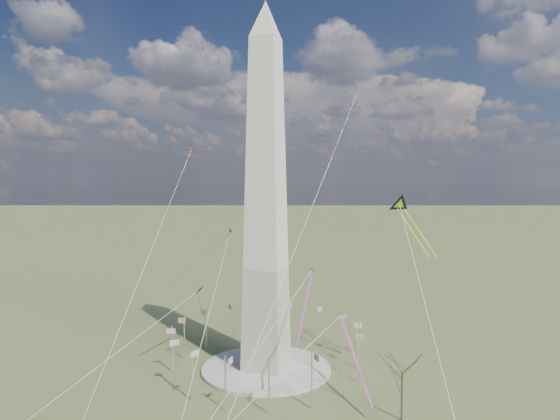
% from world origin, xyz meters
% --- Properties ---
extents(ground, '(2000.00, 2000.00, 0.00)m').
position_xyz_m(ground, '(0.00, 0.00, 0.00)').
color(ground, '#4C592C').
rests_on(ground, ground).
extents(plaza, '(36.00, 36.00, 0.80)m').
position_xyz_m(plaza, '(0.00, 0.00, 0.40)').
color(plaza, beige).
rests_on(plaza, ground).
extents(washington_monument, '(15.56, 15.56, 100.00)m').
position_xyz_m(washington_monument, '(0.00, 0.00, 47.95)').
color(washington_monument, beige).
rests_on(washington_monument, plaza).
extents(flagpole_ring, '(54.40, 54.40, 13.00)m').
position_xyz_m(flagpole_ring, '(-0.00, -0.00, 7.27)').
color(flagpole_ring, silver).
rests_on(flagpole_ring, ground).
extents(tree_near, '(9.34, 9.34, 16.35)m').
position_xyz_m(tree_near, '(38.67, -17.16, 11.67)').
color(tree_near, '#483B2C').
rests_on(tree_near, ground).
extents(kite_delta_black, '(14.60, 17.67, 15.49)m').
position_xyz_m(kite_delta_black, '(34.73, 14.64, 45.23)').
color(kite_delta_black, black).
rests_on(kite_delta_black, ground).
extents(kite_diamond_purple, '(2.10, 3.31, 10.24)m').
position_xyz_m(kite_diamond_purple, '(-23.96, 5.95, 18.58)').
color(kite_diamond_purple, navy).
rests_on(kite_diamond_purple, ground).
extents(kite_streamer_left, '(3.73, 21.25, 14.60)m').
position_xyz_m(kite_streamer_left, '(14.39, -8.83, 24.22)').
color(kite_streamer_left, '#FF4228').
rests_on(kite_streamer_left, ground).
extents(kite_streamer_mid, '(11.30, 19.38, 14.67)m').
position_xyz_m(kite_streamer_mid, '(-15.41, -4.02, 33.33)').
color(kite_streamer_mid, '#FF4228').
rests_on(kite_streamer_mid, ground).
extents(kite_streamer_right, '(13.08, 20.65, 15.96)m').
position_xyz_m(kite_streamer_right, '(25.14, -6.88, 12.27)').
color(kite_streamer_right, '#FF4228').
rests_on(kite_streamer_right, ground).
extents(kite_small_red, '(1.60, 2.29, 4.78)m').
position_xyz_m(kite_small_red, '(-43.83, 36.86, 63.70)').
color(kite_small_red, red).
rests_on(kite_small_red, ground).
extents(kite_small_white, '(1.13, 1.84, 4.43)m').
position_xyz_m(kite_small_white, '(15.61, 47.33, 82.22)').
color(kite_small_white, white).
rests_on(kite_small_white, ground).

